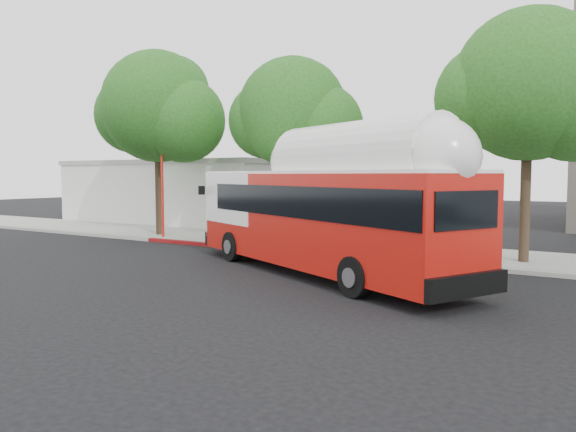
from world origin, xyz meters
name	(u,v)px	position (x,y,z in m)	size (l,w,h in m)	color
ground	(229,266)	(0.00, 0.00, 0.00)	(120.00, 120.00, 0.00)	black
sidewalk	(317,245)	(0.00, 6.50, 0.07)	(60.00, 5.00, 0.15)	gray
curb_strip	(286,251)	(0.00, 3.90, 0.07)	(60.00, 0.30, 0.15)	gray
red_curb_segment	(230,246)	(-3.00, 3.90, 0.08)	(10.00, 0.32, 0.16)	maroon
street_tree_left	(165,111)	(-8.53, 5.56, 6.60)	(6.67, 5.80, 9.74)	#2D2116
street_tree_mid	(301,117)	(-0.59, 6.06, 5.91)	(5.75, 5.00, 8.62)	#2D2116
street_tree_right	(542,90)	(9.44, 5.86, 6.26)	(6.21, 5.40, 9.18)	#2D2116
low_commercial_bldg	(196,191)	(-14.00, 14.00, 2.15)	(16.20, 10.20, 4.25)	silver
transit_bus	(320,219)	(3.63, 0.25, 1.83)	(12.90, 7.87, 3.92)	#AE130C
signal_pole	(162,193)	(-7.87, 4.64, 2.40)	(0.13, 0.44, 4.67)	red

